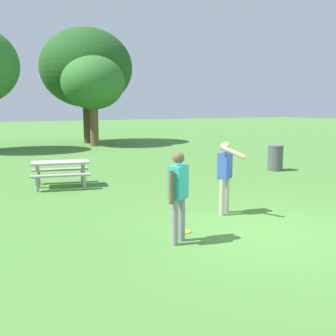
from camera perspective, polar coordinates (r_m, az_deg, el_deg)
ground_plane at (r=8.11m, az=13.68°, el=-8.83°), size 120.00×120.00×0.00m
person_thrower at (r=9.05m, az=8.13°, el=-0.58°), size 0.53×0.83×1.64m
person_catcher at (r=7.06m, az=1.47°, el=-3.31°), size 0.53×0.39×1.64m
frisbee at (r=7.88m, az=2.37°, el=-9.01°), size 0.24×0.24×0.03m
picnic_table_near at (r=12.52m, az=-15.00°, el=-0.05°), size 1.99×1.78×0.77m
trash_can_beside_table at (r=15.71m, az=14.97°, el=1.41°), size 0.59×0.59×0.96m
tree_back_left at (r=24.82m, az=-10.59°, el=11.76°), size 3.76×3.76×5.40m
tree_back_right at (r=27.05m, az=-11.50°, el=13.69°), size 5.88×5.88×7.33m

